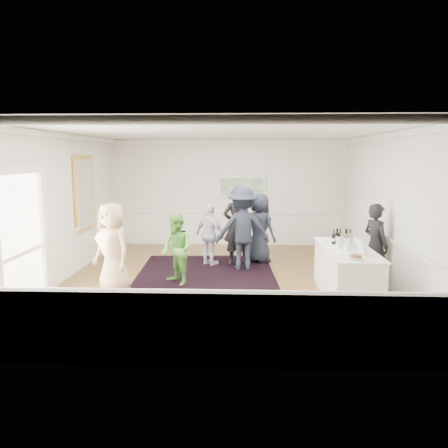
{
  "coord_description": "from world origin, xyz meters",
  "views": [
    {
      "loc": [
        0.42,
        -9.24,
        2.7
      ],
      "look_at": [
        0.02,
        0.2,
        1.23
      ],
      "focal_mm": 35.0,
      "sensor_mm": 36.0,
      "label": 1
    }
  ],
  "objects_px": {
    "guest_lilac": "(210,235)",
    "ice_bucket": "(346,241)",
    "guest_dark_b": "(237,226)",
    "guest_dark_a": "(243,229)",
    "nut_bowl": "(356,257)",
    "guest_navy": "(259,228)",
    "guest_tan": "(112,249)",
    "serving_table": "(346,272)",
    "bartender": "(375,245)",
    "guest_green": "(177,249)"
  },
  "relations": [
    {
      "from": "bartender",
      "to": "nut_bowl",
      "type": "distance_m",
      "value": 1.89
    },
    {
      "from": "guest_dark_a",
      "to": "guest_lilac",
      "type": "bearing_deg",
      "value": -31.59
    },
    {
      "from": "bartender",
      "to": "guest_dark_a",
      "type": "distance_m",
      "value": 3.03
    },
    {
      "from": "guest_green",
      "to": "guest_lilac",
      "type": "bearing_deg",
      "value": 120.82
    },
    {
      "from": "guest_dark_a",
      "to": "serving_table",
      "type": "bearing_deg",
      "value": 127.74
    },
    {
      "from": "guest_tan",
      "to": "guest_dark_b",
      "type": "height_order",
      "value": "guest_dark_b"
    },
    {
      "from": "guest_green",
      "to": "guest_navy",
      "type": "bearing_deg",
      "value": 98.23
    },
    {
      "from": "guest_tan",
      "to": "guest_dark_b",
      "type": "bearing_deg",
      "value": 79.64
    },
    {
      "from": "guest_lilac",
      "to": "ice_bucket",
      "type": "height_order",
      "value": "guest_lilac"
    },
    {
      "from": "serving_table",
      "to": "guest_lilac",
      "type": "relative_size",
      "value": 1.54
    },
    {
      "from": "serving_table",
      "to": "guest_navy",
      "type": "xyz_separation_m",
      "value": [
        -1.57,
        2.75,
        0.4
      ]
    },
    {
      "from": "guest_green",
      "to": "guest_dark_a",
      "type": "bearing_deg",
      "value": 93.06
    },
    {
      "from": "ice_bucket",
      "to": "nut_bowl",
      "type": "relative_size",
      "value": 1.13
    },
    {
      "from": "bartender",
      "to": "guest_dark_b",
      "type": "relative_size",
      "value": 0.88
    },
    {
      "from": "guest_dark_a",
      "to": "guest_dark_b",
      "type": "height_order",
      "value": "guest_dark_a"
    },
    {
      "from": "guest_lilac",
      "to": "guest_dark_b",
      "type": "distance_m",
      "value": 0.72
    },
    {
      "from": "guest_lilac",
      "to": "ice_bucket",
      "type": "relative_size",
      "value": 5.89
    },
    {
      "from": "bartender",
      "to": "guest_lilac",
      "type": "distance_m",
      "value": 3.92
    },
    {
      "from": "guest_tan",
      "to": "guest_green",
      "type": "xyz_separation_m",
      "value": [
        1.16,
        0.72,
        -0.15
      ]
    },
    {
      "from": "serving_table",
      "to": "nut_bowl",
      "type": "relative_size",
      "value": 10.24
    },
    {
      "from": "bartender",
      "to": "guest_tan",
      "type": "bearing_deg",
      "value": 71.73
    },
    {
      "from": "serving_table",
      "to": "guest_dark_b",
      "type": "xyz_separation_m",
      "value": [
        -2.13,
        2.44,
        0.5
      ]
    },
    {
      "from": "guest_tan",
      "to": "guest_lilac",
      "type": "distance_m",
      "value": 2.96
    },
    {
      "from": "serving_table",
      "to": "guest_lilac",
      "type": "xyz_separation_m",
      "value": [
        -2.81,
        2.38,
        0.28
      ]
    },
    {
      "from": "guest_dark_b",
      "to": "guest_dark_a",
      "type": "bearing_deg",
      "value": 96.93
    },
    {
      "from": "serving_table",
      "to": "ice_bucket",
      "type": "height_order",
      "value": "ice_bucket"
    },
    {
      "from": "guest_dark_a",
      "to": "guest_navy",
      "type": "bearing_deg",
      "value": -127.14
    },
    {
      "from": "bartender",
      "to": "nut_bowl",
      "type": "xyz_separation_m",
      "value": [
        -0.84,
        -1.69,
        0.13
      ]
    },
    {
      "from": "nut_bowl",
      "to": "guest_navy",
      "type": "bearing_deg",
      "value": 112.28
    },
    {
      "from": "guest_green",
      "to": "guest_dark_b",
      "type": "height_order",
      "value": "guest_dark_b"
    },
    {
      "from": "serving_table",
      "to": "guest_tan",
      "type": "height_order",
      "value": "guest_tan"
    },
    {
      "from": "guest_tan",
      "to": "guest_dark_a",
      "type": "xyz_separation_m",
      "value": [
        2.55,
        2.03,
        0.09
      ]
    },
    {
      "from": "guest_dark_b",
      "to": "nut_bowl",
      "type": "bearing_deg",
      "value": 111.29
    },
    {
      "from": "guest_tan",
      "to": "guest_navy",
      "type": "distance_m",
      "value": 4.06
    },
    {
      "from": "guest_navy",
      "to": "guest_lilac",
      "type": "bearing_deg",
      "value": 55.06
    },
    {
      "from": "guest_lilac",
      "to": "guest_navy",
      "type": "xyz_separation_m",
      "value": [
        1.24,
        0.37,
        0.11
      ]
    },
    {
      "from": "guest_dark_b",
      "to": "nut_bowl",
      "type": "xyz_separation_m",
      "value": [
        2.06,
        -3.34,
        0.01
      ]
    },
    {
      "from": "guest_navy",
      "to": "ice_bucket",
      "type": "relative_size",
      "value": 6.77
    },
    {
      "from": "guest_dark_b",
      "to": "ice_bucket",
      "type": "distance_m",
      "value": 3.13
    },
    {
      "from": "guest_tan",
      "to": "guest_dark_b",
      "type": "xyz_separation_m",
      "value": [
        2.42,
        2.46,
        0.08
      ]
    },
    {
      "from": "serving_table",
      "to": "guest_tan",
      "type": "distance_m",
      "value": 4.56
    },
    {
      "from": "guest_green",
      "to": "bartender",
      "type": "bearing_deg",
      "value": 51.03
    },
    {
      "from": "guest_navy",
      "to": "nut_bowl",
      "type": "distance_m",
      "value": 3.95
    },
    {
      "from": "guest_lilac",
      "to": "guest_dark_a",
      "type": "xyz_separation_m",
      "value": [
        0.81,
        -0.37,
        0.23
      ]
    },
    {
      "from": "guest_green",
      "to": "ice_bucket",
      "type": "distance_m",
      "value": 3.46
    },
    {
      "from": "ice_bucket",
      "to": "guest_green",
      "type": "bearing_deg",
      "value": 170.83
    },
    {
      "from": "guest_navy",
      "to": "nut_bowl",
      "type": "relative_size",
      "value": 7.62
    },
    {
      "from": "serving_table",
      "to": "ice_bucket",
      "type": "bearing_deg",
      "value": 86.63
    },
    {
      "from": "bartender",
      "to": "nut_bowl",
      "type": "relative_size",
      "value": 7.53
    },
    {
      "from": "bartender",
      "to": "ice_bucket",
      "type": "distance_m",
      "value": 1.01
    }
  ]
}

